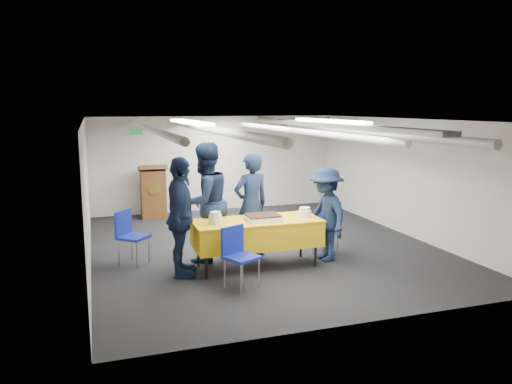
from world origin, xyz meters
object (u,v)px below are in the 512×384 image
chair_right (328,221)px  sailor_d (326,214)px  sailor_c (181,217)px  sheet_cake (263,217)px  serving_table (257,233)px  chair_near (238,250)px  podium (153,191)px  sailor_a (251,205)px  chair_left (129,232)px  sailor_b (205,202)px

chair_right → sailor_d: (-0.28, -0.48, 0.25)m
sailor_c → sailor_d: bearing=-73.9°
sheet_cake → sailor_d: bearing=2.1°
serving_table → sheet_cake: size_ratio=3.79×
chair_near → chair_right: bearing=31.4°
chair_right → podium: bearing=125.2°
chair_near → sailor_a: 1.52m
sheet_cake → sailor_c: 1.30m
serving_table → sheet_cake: (0.09, -0.04, 0.26)m
sheet_cake → sailor_c: bearing=-179.4°
serving_table → chair_near: (-0.54, -0.75, -0.03)m
serving_table → chair_near: bearing=-125.5°
serving_table → chair_right: size_ratio=2.32×
podium → chair_right: (2.60, -3.68, -0.08)m
chair_left → sailor_a: size_ratio=0.49×
podium → sailor_b: (0.43, -3.56, 0.37)m
serving_table → sheet_cake: bearing=-22.3°
serving_table → sailor_b: sailor_b is taller
chair_near → sailor_c: (-0.67, 0.70, 0.37)m
chair_left → sailor_b: 1.31m
sheet_cake → chair_left: chair_left is taller
chair_near → sailor_b: (-0.16, 1.36, 0.45)m
sailor_d → chair_right: bearing=145.3°
chair_left → sailor_c: (0.70, -0.87, 0.37)m
serving_table → sailor_a: (0.09, 0.58, 0.33)m
serving_table → sailor_d: (1.20, 0.00, 0.22)m
podium → sailor_b: sailor_b is taller
sailor_b → sailor_c: size_ratio=1.09×
sailor_a → sailor_b: sailor_b is taller
sheet_cake → sailor_b: size_ratio=0.27×
chair_near → sailor_c: size_ratio=0.48×
podium → chair_near: bearing=-83.2°
sailor_d → podium: bearing=-155.0°
chair_right → chair_left: size_ratio=1.00×
sailor_b → chair_right: bearing=150.1°
serving_table → chair_right: chair_right is taller
chair_near → chair_left: 2.09m
chair_near → chair_right: size_ratio=1.00×
podium → sailor_b: bearing=-83.1°
sheet_cake → sailor_b: bearing=140.8°
podium → chair_near: size_ratio=1.44×
podium → sailor_a: bearing=-71.2°
serving_table → chair_left: (-1.91, 0.82, -0.03)m
sheet_cake → chair_near: 0.99m
serving_table → sailor_d: size_ratio=1.29×
serving_table → chair_near: chair_near is taller
sheet_cake → podium: podium is taller
sailor_a → chair_near: bearing=50.5°
sheet_cake → sailor_b: sailor_b is taller
chair_near → sailor_c: bearing=133.8°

